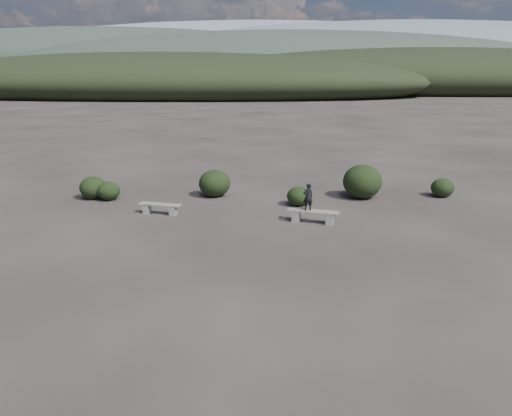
{
  "coord_description": "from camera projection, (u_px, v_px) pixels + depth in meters",
  "views": [
    {
      "loc": [
        1.79,
        -12.85,
        5.74
      ],
      "look_at": [
        0.78,
        3.5,
        1.1
      ],
      "focal_mm": 35.0,
      "sensor_mm": 36.0,
      "label": 1
    }
  ],
  "objects": [
    {
      "name": "shrub_b",
      "position": [
        215.0,
        183.0,
        22.82
      ],
      "size": [
        1.44,
        1.44,
        1.23
      ],
      "primitive_type": "ellipsoid",
      "color": "black",
      "rests_on": "ground"
    },
    {
      "name": "shrub_d",
      "position": [
        362.0,
        181.0,
        22.49
      ],
      "size": [
        1.74,
        1.74,
        1.53
      ],
      "primitive_type": "ellipsoid",
      "color": "black",
      "rests_on": "ground"
    },
    {
      "name": "shrub_f",
      "position": [
        93.0,
        188.0,
        22.46
      ],
      "size": [
        1.19,
        1.19,
        1.01
      ],
      "primitive_type": "ellipsoid",
      "color": "black",
      "rests_on": "ground"
    },
    {
      "name": "seated_person",
      "position": [
        308.0,
        197.0,
        18.85
      ],
      "size": [
        0.44,
        0.35,
        1.04
      ],
      "primitive_type": "imported",
      "rotation": [
        0.0,
        0.0,
        3.46
      ],
      "color": "black",
      "rests_on": "bench_right"
    },
    {
      "name": "shrub_e",
      "position": [
        442.0,
        188.0,
        22.77
      ],
      "size": [
        1.03,
        1.03,
        0.86
      ],
      "primitive_type": "ellipsoid",
      "color": "black",
      "rests_on": "ground"
    },
    {
      "name": "bench_left",
      "position": [
        160.0,
        208.0,
        20.12
      ],
      "size": [
        1.76,
        0.68,
        0.43
      ],
      "rotation": [
        0.0,
        0.0,
        -0.19
      ],
      "color": "gray",
      "rests_on": "ground"
    },
    {
      "name": "shrub_a",
      "position": [
        108.0,
        191.0,
        22.25
      ],
      "size": [
        1.02,
        1.02,
        0.83
      ],
      "primitive_type": "ellipsoid",
      "color": "black",
      "rests_on": "ground"
    },
    {
      "name": "mountain_ridges",
      "position": [
        274.0,
        59.0,
        337.09
      ],
      "size": [
        500.0,
        400.0,
        56.0
      ],
      "color": "black",
      "rests_on": "ground"
    },
    {
      "name": "bench_right",
      "position": [
        313.0,
        215.0,
        18.98
      ],
      "size": [
        1.99,
        0.87,
        0.49
      ],
      "rotation": [
        0.0,
        0.0,
        -0.25
      ],
      "color": "gray",
      "rests_on": "ground"
    },
    {
      "name": "ground",
      "position": [
        221.0,
        279.0,
        14.01
      ],
      "size": [
        1200.0,
        1200.0,
        0.0
      ],
      "primitive_type": "plane",
      "color": "#2A2420",
      "rests_on": "ground"
    },
    {
      "name": "shrub_c",
      "position": [
        299.0,
        196.0,
        21.36
      ],
      "size": [
        1.02,
        1.02,
        0.82
      ],
      "primitive_type": "ellipsoid",
      "color": "black",
      "rests_on": "ground"
    }
  ]
}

